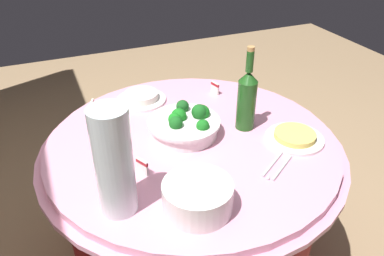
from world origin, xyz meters
TOP-DOWN VIEW (x-y plane):
  - buffet_table at (0.00, 0.00)m, footprint 1.16×1.16m
  - broccoli_bowl at (0.05, 0.01)m, footprint 0.28×0.28m
  - plate_stack at (-0.35, 0.13)m, footprint 0.21×0.21m
  - wine_bottle at (0.00, -0.23)m, footprint 0.07×0.07m
  - decorative_fruit_vase at (-0.26, 0.34)m, footprint 0.11×0.11m
  - serving_tongs at (-0.28, -0.20)m, footprint 0.13×0.16m
  - food_plate_noodles at (-0.16, -0.36)m, footprint 0.22×0.22m
  - food_plate_rice at (0.37, 0.09)m, footprint 0.22×0.22m
  - label_placard_front at (-0.13, 0.23)m, footprint 0.05×0.03m
  - label_placard_mid at (0.31, -0.25)m, footprint 0.05×0.02m
  - label_placard_rear at (0.35, 0.31)m, footprint 0.05×0.03m

SIDE VIEW (x-z plane):
  - buffet_table at x=0.00m, z-range 0.01..0.75m
  - serving_tongs at x=-0.28m, z-range 0.74..0.75m
  - food_plate_noodles at x=-0.16m, z-range 0.74..0.77m
  - food_plate_rice at x=0.37m, z-range 0.74..0.78m
  - label_placard_front at x=-0.13m, z-range 0.74..0.80m
  - label_placard_mid at x=0.31m, z-range 0.74..0.80m
  - label_placard_rear at x=0.35m, z-range 0.74..0.80m
  - broccoli_bowl at x=0.05m, z-range 0.73..0.84m
  - plate_stack at x=-0.35m, z-range 0.74..0.83m
  - wine_bottle at x=0.00m, z-range 0.70..1.04m
  - decorative_fruit_vase at x=-0.26m, z-range 0.72..1.06m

